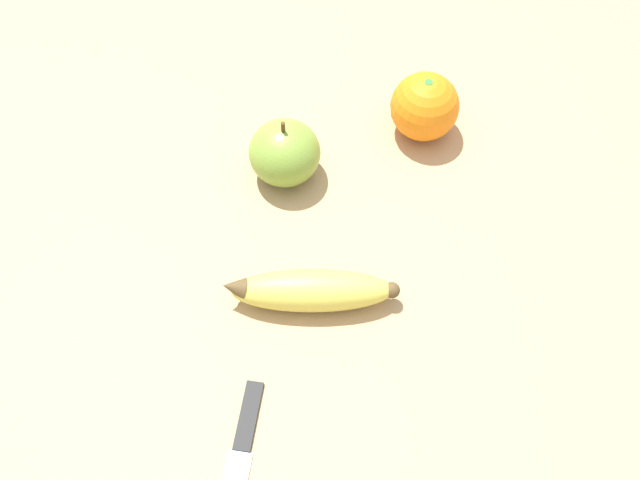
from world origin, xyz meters
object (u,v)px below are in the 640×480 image
(banana, at_px, (310,290))
(paring_knife, at_px, (240,455))
(orange, at_px, (425,107))
(apple, at_px, (285,153))

(banana, distance_m, paring_knife, 0.17)
(orange, bearing_deg, banana, 37.22)
(paring_knife, bearing_deg, banana, -102.82)
(orange, bearing_deg, paring_knife, 40.35)
(orange, height_order, paring_knife, orange)
(banana, distance_m, apple, 0.17)
(orange, height_order, apple, apple)
(banana, height_order, apple, apple)
(banana, xyz_separation_m, orange, (-0.21, -0.16, 0.02))
(apple, height_order, paring_knife, apple)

